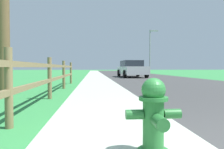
{
  "coord_description": "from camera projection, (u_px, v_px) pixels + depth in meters",
  "views": [
    {
      "loc": [
        -1.3,
        -1.4,
        0.85
      ],
      "look_at": [
        -0.39,
        8.75,
        0.52
      ],
      "focal_mm": 34.54,
      "sensor_mm": 36.0,
      "label": 1
    }
  ],
  "objects": [
    {
      "name": "curb_concrete",
      "position": [
        80.0,
        74.0,
        28.15
      ],
      "size": [
        6.0,
        66.0,
        0.01
      ],
      "primitive_type": "cube",
      "color": "#A8B3A2",
      "rests_on": "ground"
    },
    {
      "name": "fire_hydrant",
      "position": [
        154.0,
        114.0,
        2.13
      ],
      "size": [
        0.55,
        0.47,
        0.75
      ],
      "color": "#287233",
      "rests_on": "ground"
    },
    {
      "name": "parked_suv_silver",
      "position": [
        132.0,
        69.0,
        19.33
      ],
      "size": [
        2.24,
        4.77,
        1.49
      ],
      "color": "#B7BABF",
      "rests_on": "ground"
    },
    {
      "name": "road_asphalt",
      "position": [
        129.0,
        74.0,
        28.73
      ],
      "size": [
        7.0,
        66.0,
        0.01
      ],
      "primitive_type": "cube",
      "color": "#3A3A3A",
      "rests_on": "ground"
    },
    {
      "name": "ground_plane",
      "position": [
        103.0,
        75.0,
        26.43
      ],
      "size": [
        120.0,
        120.0,
        0.0
      ],
      "primitive_type": "plane",
      "color": "#318141"
    },
    {
      "name": "street_lamp",
      "position": [
        151.0,
        47.0,
        28.76
      ],
      "size": [
        1.17,
        0.2,
        5.94
      ],
      "color": "gray",
      "rests_on": "ground"
    },
    {
      "name": "grass_verge",
      "position": [
        68.0,
        74.0,
        28.02
      ],
      "size": [
        5.0,
        66.0,
        0.0
      ],
      "primitive_type": "cube",
      "color": "#318141",
      "rests_on": "ground"
    },
    {
      "name": "rail_fence",
      "position": [
        50.0,
        75.0,
        5.78
      ],
      "size": [
        0.11,
        11.42,
        1.13
      ],
      "color": "olive",
      "rests_on": "ground"
    }
  ]
}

